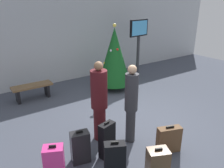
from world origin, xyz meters
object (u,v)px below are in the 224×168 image
at_px(suitcase_2, 157,165).
at_px(suitcase_7, 80,147).
at_px(traveller_1, 131,102).
at_px(suitcase_6, 55,166).
at_px(suitcase_3, 115,163).
at_px(suitcase_5, 169,139).
at_px(flight_info_kiosk, 139,37).
at_px(suitcase_4, 107,140).
at_px(traveller_0, 99,100).
at_px(waiting_bench, 32,89).
at_px(holiday_tree, 114,56).

xyz_separation_m(suitcase_2, suitcase_7, (-0.86, 1.20, 0.01)).
relative_size(traveller_1, suitcase_6, 2.26).
height_order(suitcase_3, suitcase_5, suitcase_3).
height_order(flight_info_kiosk, suitcase_6, flight_info_kiosk).
xyz_separation_m(traveller_1, suitcase_4, (-0.72, -0.15, -0.58)).
distance_m(traveller_1, suitcase_7, 1.39).
relative_size(traveller_0, suitcase_6, 2.32).
relative_size(suitcase_2, suitcase_3, 0.80).
height_order(waiting_bench, suitcase_6, suitcase_6).
relative_size(flight_info_kiosk, suitcase_5, 3.86).
bearing_deg(holiday_tree, suitcase_4, -127.67).
xyz_separation_m(waiting_bench, suitcase_4, (0.39, -3.68, 0.02)).
xyz_separation_m(traveller_0, suitcase_4, (-0.21, -0.62, -0.58)).
bearing_deg(suitcase_7, traveller_1, -0.31).
height_order(traveller_1, suitcase_7, traveller_1).
height_order(suitcase_2, suitcase_3, suitcase_3).
height_order(flight_info_kiosk, waiting_bench, flight_info_kiosk).
xyz_separation_m(suitcase_4, suitcase_6, (-1.13, -0.11, -0.00)).
distance_m(suitcase_2, suitcase_4, 1.10).
relative_size(flight_info_kiosk, suitcase_4, 2.94).
height_order(holiday_tree, traveller_1, holiday_tree).
bearing_deg(suitcase_3, waiting_bench, 91.48).
distance_m(holiday_tree, suitcase_5, 3.80).
bearing_deg(suitcase_6, traveller_1, 8.05).
bearing_deg(suitcase_7, flight_info_kiosk, 37.50).
distance_m(waiting_bench, suitcase_5, 4.55).
height_order(holiday_tree, flight_info_kiosk, flight_info_kiosk).
relative_size(suitcase_3, suitcase_4, 1.06).
xyz_separation_m(holiday_tree, suitcase_2, (-1.91, -3.96, -0.87)).
relative_size(traveller_1, suitcase_3, 2.14).
xyz_separation_m(suitcase_4, suitcase_5, (1.14, -0.60, -0.09)).
bearing_deg(suitcase_6, flight_info_kiosk, 35.98).
height_order(holiday_tree, waiting_bench, holiday_tree).
height_order(flight_info_kiosk, traveller_0, flight_info_kiosk).
xyz_separation_m(traveller_1, suitcase_3, (-1.00, -0.81, -0.55)).
relative_size(flight_info_kiosk, suitcase_2, 3.45).
bearing_deg(waiting_bench, suitcase_3, -88.52).
bearing_deg(suitcase_5, flight_info_kiosk, 56.71).
distance_m(suitcase_3, suitcase_4, 0.72).
relative_size(traveller_0, suitcase_7, 2.64).
height_order(holiday_tree, suitcase_5, holiday_tree).
bearing_deg(suitcase_6, traveller_0, 28.44).
distance_m(waiting_bench, suitcase_7, 3.53).
distance_m(suitcase_3, suitcase_6, 1.01).
bearing_deg(holiday_tree, suitcase_3, -125.32).
xyz_separation_m(traveller_1, suitcase_6, (-1.86, -0.26, -0.58)).
distance_m(suitcase_2, suitcase_6, 1.75).
distance_m(flight_info_kiosk, suitcase_6, 6.24).
bearing_deg(traveller_1, suitcase_5, -61.10).
bearing_deg(suitcase_5, holiday_tree, 72.39).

